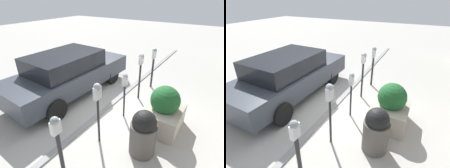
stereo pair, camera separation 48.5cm
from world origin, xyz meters
The scene contains 10 objects.
ground_plane centered at (0.00, 0.00, 0.00)m, with size 40.00×40.00×0.00m, color #ADAAA3.
curb_strip centered at (0.00, 0.08, 0.02)m, with size 15.47×0.16×0.04m.
parking_meter_nearest centered at (-2.25, -0.53, 0.93)m, with size 0.18×0.15×1.42m.
parking_meter_second centered at (-1.15, -0.55, 1.20)m, with size 0.20×0.17×1.56m.
parking_meter_middle centered at (0.02, -0.54, 1.01)m, with size 0.17×0.14×1.35m.
parking_meter_fourth centered at (1.16, -0.46, 1.16)m, with size 0.20×0.17×1.58m.
parking_meter_farthest centered at (2.18, -0.50, 1.04)m, with size 0.19×0.16×1.51m.
planter_box centered at (0.17, -1.62, 0.51)m, with size 1.11×0.91×1.20m.
parked_car_front centered at (0.20, 1.76, 0.78)m, with size 4.60×1.94×1.48m.
trash_bin centered at (-0.88, -1.53, 0.54)m, with size 0.57×0.57×1.09m.
Camera 1 is at (-3.61, -2.54, 3.16)m, focal length 28.00 mm.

